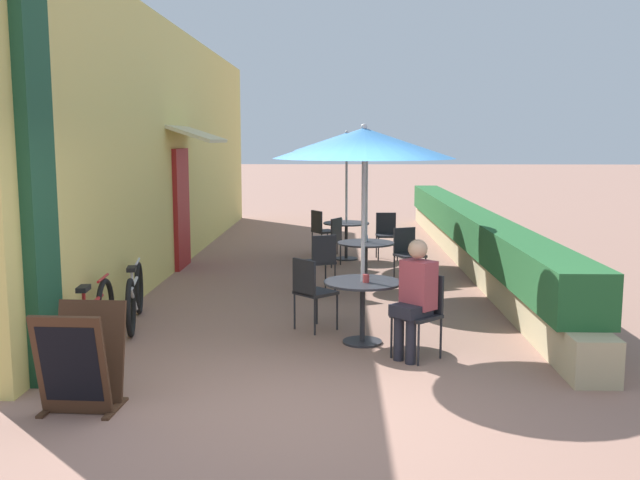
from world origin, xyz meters
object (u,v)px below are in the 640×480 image
Objects in this scene: cafe_chair_near_right at (421,309)px; patio_umbrella_mid at (367,142)px; patio_umbrella_near at (364,143)px; coffee_cup_near at (366,278)px; cafe_chair_mid_left at (321,258)px; bicycle_leaning at (93,321)px; patio_table_mid at (366,253)px; cafe_chair_far_left at (331,237)px; cafe_chair_far_back at (321,228)px; cafe_chair_mid_right at (408,251)px; cafe_chair_far_right at (387,232)px; coffee_cup_mid at (366,238)px; patio_table_near at (363,296)px; bicycle_second at (135,296)px; cafe_chair_near_left at (311,288)px; seated_patron_near_right at (415,294)px; menu_board at (81,359)px; patio_umbrella_far at (347,142)px; coffee_cup_far at (341,220)px; patio_table_far at (346,231)px.

patio_umbrella_mid is at bearing -36.90° from cafe_chair_near_right.
coffee_cup_near is (0.04, -0.06, -1.47)m from patio_umbrella_near.
cafe_chair_mid_left reaches higher than bicycle_leaning.
bicycle_leaning is (-3.00, -3.53, -0.17)m from patio_table_mid.
cafe_chair_far_back is (-0.20, 1.33, 0.00)m from cafe_chair_far_left.
patio_umbrella_near is 3.89m from cafe_chair_mid_right.
cafe_chair_mid_right and cafe_chair_far_right have the same top height.
cafe_chair_near_right is (0.59, -0.50, -1.70)m from patio_umbrella_near.
coffee_cup_mid is (-0.00, 0.14, -1.47)m from patio_umbrella_mid.
patio_table_near is 0.22m from coffee_cup_near.
cafe_chair_far_left is 5.93m from bicycle_leaning.
cafe_chair_far_back is at bearing 67.22° from cafe_chair_mid_left.
bicycle_second reaches higher than patio_table_near.
cafe_chair_near_left is 1.56m from seated_patron_near_right.
coffee_cup_near is 3.17m from menu_board.
coffee_cup_near is at bearing -26.81° from bicycle_second.
cafe_chair_mid_right is 0.49× the size of bicycle_second.
seated_patron_near_right is at bearing -6.34° from bicycle_leaning.
cafe_chair_near_right reaches higher than bicycle_second.
cafe_chair_far_right is at bearing 8.76° from patio_umbrella_far.
patio_umbrella_near is 26.94× the size of coffee_cup_near.
coffee_cup_far is at bearing 51.51° from bicycle_second.
patio_umbrella_mid is at bearing 119.49° from cafe_chair_near_left.
cafe_chair_far_back is at bearing 80.56° from menu_board.
bicycle_leaning is 1.60m from menu_board.
coffee_cup_far is at bearing 98.45° from patio_table_mid.
coffee_cup_far reaches higher than patio_table_far.
cafe_chair_far_back reaches higher than patio_table_mid.
patio_table_near is 1.68m from patio_umbrella_near.
coffee_cup_near is 3.09m from patio_table_mid.
cafe_chair_mid_right is at bearing -47.47° from cafe_chair_near_right.
coffee_cup_far is at bearing -2.06° from cafe_chair_far_back.
patio_umbrella_far is 2.79× the size of cafe_chair_far_left.
patio_table_near is 5.61m from patio_table_far.
bicycle_second is at bearing 52.67° from cafe_chair_far_right.
coffee_cup_mid is (-0.00, 0.14, 0.21)m from patio_table_mid.
cafe_chair_mid_right reaches higher than patio_table_near.
coffee_cup_near reaches higher than patio_table_far.
patio_table_near is 4.90m from cafe_chair_far_left.
patio_table_mid is (0.74, 2.52, 0.02)m from cafe_chair_near_left.
cafe_chair_far_left reaches higher than coffee_cup_far.
patio_umbrella_near is 2.79× the size of cafe_chair_mid_right.
patio_table_far is 0.78m from cafe_chair_far_right.
coffee_cup_near is at bearing 4.08° from cafe_chair_near_left.
cafe_chair_far_right is (0.77, 0.12, -0.02)m from patio_table_far.
patio_table_mid is 1.00× the size of cafe_chair_far_back.
coffee_cup_mid is at bearing 87.37° from patio_umbrella_near.
cafe_chair_mid_left is 5.04m from menu_board.
coffee_cup_mid is at bearing 66.65° from menu_board.
patio_table_near is 3.50m from cafe_chair_mid_right.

